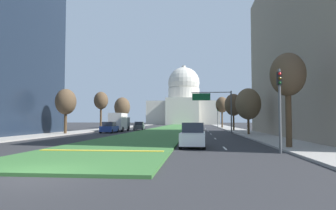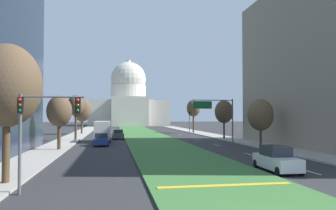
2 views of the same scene
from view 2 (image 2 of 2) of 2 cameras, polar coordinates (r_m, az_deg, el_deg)
ground_plane at (r=73.04m, az=-4.73°, el=-5.04°), size 276.21×276.21×0.00m
grass_median at (r=66.79m, az=-4.27°, el=-5.28°), size 8.59×113.00×0.14m
median_curb_nose at (r=18.93m, az=10.05°, el=-13.74°), size 7.73×0.50×0.04m
lane_dashes_right at (r=47.46m, az=7.74°, el=-6.75°), size 0.16×48.73×0.01m
sidewalk_left at (r=60.67m, az=-16.52°, el=-5.55°), size 4.00×113.00×0.15m
sidewalk_right at (r=63.36m, az=8.52°, el=-5.44°), size 4.00×113.00×0.15m
capitol_building at (r=134.99m, az=-6.96°, el=0.40°), size 31.18×28.80×27.12m
traffic_light_near_left at (r=18.22m, az=-21.96°, el=-2.58°), size 3.34×0.35×5.20m
traffic_light_far_right at (r=74.12m, az=3.78°, el=-2.43°), size 0.28×0.35×5.20m
overhead_guide_sign at (r=47.94m, az=8.64°, el=-1.10°), size 6.19×0.20×6.50m
street_tree_left_near at (r=21.37m, az=-26.42°, el=3.01°), size 3.94×3.94×8.31m
street_tree_left_mid at (r=39.73m, az=-18.55°, el=-1.09°), size 2.88×2.88×6.39m
street_tree_right_mid at (r=43.83m, az=15.92°, el=-1.68°), size 3.33×3.33×6.24m
street_tree_left_far at (r=54.01m, az=-15.87°, el=-0.15°), size 2.65×2.65×7.34m
street_tree_right_far at (r=55.95m, az=9.80°, el=-1.19°), size 3.13×3.13×6.67m
street_tree_left_distant at (r=73.03m, az=-14.88°, el=-0.88°), size 3.99×3.99×7.74m
street_tree_right_distant at (r=75.10m, az=4.48°, el=-0.61°), size 3.10×3.10×7.68m
sedan_lead_stopped at (r=25.29m, az=18.52°, el=-9.06°), size 1.95×4.61×1.84m
sedan_midblock at (r=44.95m, az=-11.62°, el=-5.97°), size 2.00×4.42×1.74m
sedan_distant at (r=57.17m, az=-8.81°, el=-5.12°), size 2.10×4.58×1.67m
box_truck_delivery at (r=50.98m, az=-11.44°, el=-4.50°), size 2.40×6.40×3.20m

